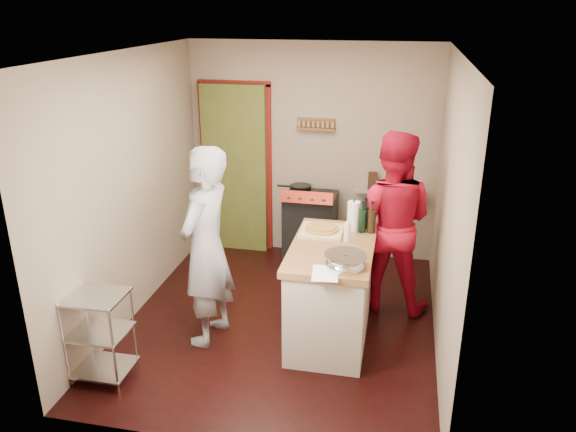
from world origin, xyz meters
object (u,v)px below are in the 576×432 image
object	(u,v)px
person_stripe	(206,247)
stove	(310,227)
wire_shelving	(99,333)
person_red	(390,222)
island	(331,290)

from	to	relation	value
person_stripe	stove	bearing A→B (deg)	170.50
stove	person_stripe	world-z (taller)	person_stripe
wire_shelving	person_red	size ratio (longest dim) A/B	0.43
wire_shelving	island	xyz separation A→B (m)	(1.80, 1.02, 0.06)
stove	island	world-z (taller)	island
stove	person_red	bearing A→B (deg)	-42.90
wire_shelving	island	size ratio (longest dim) A/B	0.59
island	person_stripe	size ratio (longest dim) A/B	0.73
person_stripe	person_red	world-z (taller)	person_stripe
wire_shelving	person_stripe	bearing A→B (deg)	48.80
wire_shelving	stove	bearing A→B (deg)	63.15
island	person_red	xyz separation A→B (m)	(0.48, 0.71, 0.44)
person_red	stove	bearing A→B (deg)	-36.94
stove	island	bearing A→B (deg)	-73.60
wire_shelving	person_stripe	distance (m)	1.15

